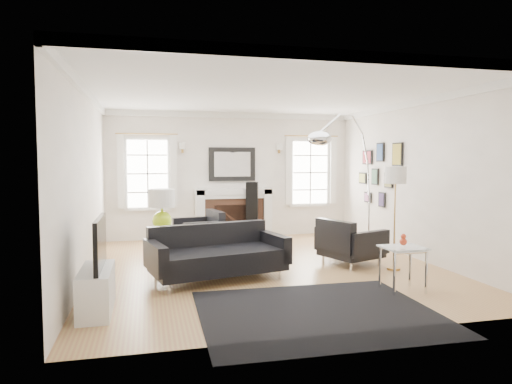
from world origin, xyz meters
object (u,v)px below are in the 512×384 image
object	(u,v)px
gourd_lamp	(162,207)
fireplace	(234,214)
armchair_right	(348,243)
armchair_left	(201,232)
coffee_table	(217,235)
sofa	(216,255)
arc_floor_lamp	(347,180)

from	to	relation	value
gourd_lamp	fireplace	bearing A→B (deg)	53.31
fireplace	armchair_right	bearing A→B (deg)	-64.83
armchair_left	armchair_right	distance (m)	2.94
armchair_left	coffee_table	world-z (taller)	armchair_left
gourd_lamp	coffee_table	bearing A→B (deg)	14.29
armchair_left	coffee_table	size ratio (longest dim) A/B	1.03
fireplace	armchair_right	world-z (taller)	fireplace
fireplace	sofa	xyz separation A→B (m)	(-0.89, -3.36, -0.19)
armchair_left	armchair_right	xyz separation A→B (m)	(2.24, -1.90, 0.01)
armchair_left	coffee_table	bearing A→B (deg)	-78.52
fireplace	gourd_lamp	bearing A→B (deg)	-126.69
sofa	gourd_lamp	xyz separation A→B (m)	(-0.74, 1.17, 0.62)
fireplace	coffee_table	world-z (taller)	fireplace
armchair_right	coffee_table	world-z (taller)	armchair_right
gourd_lamp	arc_floor_lamp	distance (m)	3.15
fireplace	armchair_left	bearing A→B (deg)	-128.87
gourd_lamp	arc_floor_lamp	size ratio (longest dim) A/B	0.26
sofa	fireplace	bearing A→B (deg)	75.10
fireplace	arc_floor_lamp	xyz separation A→B (m)	(1.44, -2.76, 0.87)
fireplace	armchair_left	world-z (taller)	fireplace
armchair_left	arc_floor_lamp	size ratio (longest dim) A/B	0.40
arc_floor_lamp	gourd_lamp	bearing A→B (deg)	169.43
coffee_table	arc_floor_lamp	size ratio (longest dim) A/B	0.39
armchair_right	arc_floor_lamp	distance (m)	1.08
fireplace	coffee_table	distance (m)	2.06
armchair_left	gourd_lamp	distance (m)	1.51
sofa	coffee_table	world-z (taller)	sofa
armchair_right	gourd_lamp	distance (m)	3.18
armchair_right	coffee_table	bearing A→B (deg)	153.80
coffee_table	armchair_left	bearing A→B (deg)	101.48
fireplace	sofa	distance (m)	3.48
armchair_left	arc_floor_lamp	bearing A→B (deg)	-36.80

